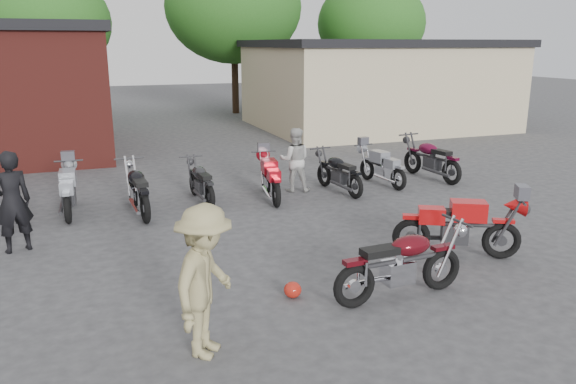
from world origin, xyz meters
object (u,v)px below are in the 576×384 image
object	(u,v)px
helmet	(293,290)
row_bike_3	(201,180)
row_bike_4	(270,176)
row_bike_2	(138,187)
sportbike	(460,224)
person_tan	(205,282)
person_dark	(12,202)
row_bike_7	(431,157)
vintage_motorcycle	(403,259)
row_bike_6	(382,165)
row_bike_5	(338,170)
person_light	(295,160)
row_bike_1	(68,188)

from	to	relation	value
helmet	row_bike_3	distance (m)	5.63
row_bike_4	row_bike_2	bearing A→B (deg)	100.00
sportbike	person_tan	world-z (taller)	person_tan
person_dark	row_bike_4	distance (m)	5.67
helmet	person_dark	bearing A→B (deg)	138.41
sportbike	row_bike_7	bearing A→B (deg)	88.58
sportbike	vintage_motorcycle	bearing A→B (deg)	-120.85
row_bike_6	row_bike_3	bearing A→B (deg)	81.18
person_tan	vintage_motorcycle	bearing A→B (deg)	-43.95
row_bike_6	row_bike_7	distance (m)	1.61
vintage_motorcycle	row_bike_7	bearing A→B (deg)	49.52
row_bike_6	row_bike_2	bearing A→B (deg)	85.59
sportbike	row_bike_3	size ratio (longest dim) A/B	1.16
helmet	person_tan	xyz separation A→B (m)	(-1.50, -1.08, 0.81)
person_tan	row_bike_5	bearing A→B (deg)	-0.37
person_light	row_bike_5	bearing A→B (deg)	175.91
person_dark	row_bike_6	bearing A→B (deg)	173.36
row_bike_1	vintage_motorcycle	bearing A→B (deg)	-141.34
person_light	row_bike_4	distance (m)	0.97
person_light	row_bike_6	xyz separation A→B (m)	(2.39, -0.16, -0.27)
sportbike	person_tan	xyz separation A→B (m)	(-4.79, -1.60, 0.32)
row_bike_2	row_bike_4	distance (m)	3.09
row_bike_3	person_light	bearing A→B (deg)	-91.26
person_light	row_bike_4	xyz separation A→B (m)	(-0.81, -0.48, -0.24)
row_bike_6	row_bike_1	bearing A→B (deg)	81.06
row_bike_2	row_bike_3	size ratio (longest dim) A/B	1.14
vintage_motorcycle	sportbike	world-z (taller)	sportbike
row_bike_7	sportbike	bearing A→B (deg)	142.44
helmet	person_light	bearing A→B (deg)	68.68
person_dark	row_bike_3	world-z (taller)	person_dark
person_tan	row_bike_5	world-z (taller)	person_tan
row_bike_2	row_bike_5	xyz separation A→B (m)	(4.90, 0.15, -0.05)
person_dark	row_bike_2	xyz separation A→B (m)	(2.30, 1.63, -0.32)
person_dark	row_bike_3	xyz separation A→B (m)	(3.79, 2.10, -0.39)
person_dark	row_bike_5	world-z (taller)	person_dark
sportbike	row_bike_3	xyz separation A→B (m)	(-3.46, 5.10, -0.08)
vintage_motorcycle	helmet	size ratio (longest dim) A/B	7.93
row_bike_1	row_bike_2	bearing A→B (deg)	-107.47
helmet	row_bike_4	world-z (taller)	row_bike_4
person_tan	row_bike_3	size ratio (longest dim) A/B	1.03
person_dark	row_bike_5	bearing A→B (deg)	173.72
row_bike_3	row_bike_6	distance (m)	4.80
row_bike_3	row_bike_7	size ratio (longest dim) A/B	0.85
vintage_motorcycle	row_bike_3	world-z (taller)	vintage_motorcycle
row_bike_4	row_bike_7	size ratio (longest dim) A/B	0.91
row_bike_3	row_bike_1	bearing A→B (deg)	85.12
vintage_motorcycle	row_bike_4	world-z (taller)	vintage_motorcycle
sportbike	row_bike_3	bearing A→B (deg)	152.32
row_bike_5	row_bike_7	size ratio (longest dim) A/B	0.89
row_bike_3	row_bike_7	xyz separation A→B (m)	(6.40, 0.09, 0.09)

